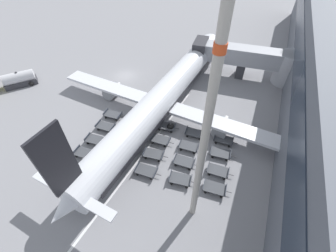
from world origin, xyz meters
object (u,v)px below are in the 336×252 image
Objects in this scene: baggage_dolly_row_near_col_a at (85,153)px; baggage_dolly_row_mid_a_col_e at (218,171)px; baggage_dolly_row_mid_b_col_d at (189,146)px; baggage_dolly_row_near_col_e at (215,188)px; baggage_dolly_row_mid_a_col_d at (184,162)px; baggage_dolly_row_mid_b_col_a at (106,127)px; airplane at (164,96)px; baggage_dolly_row_far_col_a at (113,115)px; fuel_tanker_primary at (13,81)px; baggage_dolly_row_near_col_d at (180,179)px; baggage_dolly_row_mid_a_col_c at (154,154)px; baggage_dolly_row_mid_b_col_b at (131,133)px; baggage_dolly_row_far_col_b at (139,121)px; baggage_dolly_row_near_col_c at (146,171)px; baggage_dolly_row_mid_b_col_e at (220,153)px; baggage_dolly_row_mid_b_col_c at (161,140)px; baggage_dolly_row_far_col_e at (224,140)px; baggage_dolly_row_near_col_b at (114,162)px; baggage_dolly_row_mid_a_col_a at (96,140)px; apron_light_mast at (207,127)px; baggage_dolly_row_far_col_d at (195,133)px; baggage_dolly_row_mid_a_col_b at (124,146)px; baggage_dolly_row_far_col_c at (166,126)px.

baggage_dolly_row_mid_a_col_e is (17.66, 4.50, 0.00)m from baggage_dolly_row_near_col_a.
baggage_dolly_row_mid_b_col_d is at bearing 153.35° from baggage_dolly_row_mid_a_col_e.
baggage_dolly_row_near_col_e and baggage_dolly_row_mid_a_col_e have the same top height.
baggage_dolly_row_mid_b_col_a is (-13.58, 1.44, 0.00)m from baggage_dolly_row_mid_a_col_d.
airplane is 8.93m from baggage_dolly_row_far_col_a.
airplane is at bearing 9.55° from fuel_tanker_primary.
baggage_dolly_row_mid_a_col_c is (-4.81, 2.25, 0.00)m from baggage_dolly_row_near_col_d.
fuel_tanker_primary is at bearing -170.45° from airplane.
baggage_dolly_row_near_col_d and baggage_dolly_row_mid_b_col_b have the same top height.
baggage_dolly_row_far_col_a and baggage_dolly_row_far_col_b have the same top height.
baggage_dolly_row_mid_b_col_d is (3.67, 6.11, 0.00)m from baggage_dolly_row_near_col_c.
baggage_dolly_row_mid_a_col_e and baggage_dolly_row_mid_b_col_d have the same top height.
baggage_dolly_row_near_col_a and baggage_dolly_row_mid_b_col_e have the same top height.
baggage_dolly_row_mid_b_col_c is at bearing -11.44° from baggage_dolly_row_far_col_a.
airplane is 13.51× the size of baggage_dolly_row_far_col_e.
fuel_tanker_primary is 2.46× the size of baggage_dolly_row_mid_b_col_c.
baggage_dolly_row_mid_a_col_a is at bearing 153.54° from baggage_dolly_row_near_col_b.
apron_light_mast is at bearing -23.43° from baggage_dolly_row_mid_b_col_a.
baggage_dolly_row_mid_b_col_a is 13.83m from baggage_dolly_row_far_col_d.
baggage_dolly_row_far_col_a is at bearing 161.03° from baggage_dolly_row_near_col_e.
baggage_dolly_row_mid_b_col_e is (13.00, 4.13, 0.00)m from baggage_dolly_row_mid_a_col_b.
baggage_dolly_row_mid_b_col_d and baggage_dolly_row_far_col_a have the same top height.
baggage_dolly_row_near_col_b is 0.14× the size of apron_light_mast.
baggage_dolly_row_mid_a_col_c and baggage_dolly_row_mid_a_col_e have the same top height.
baggage_dolly_row_mid_b_col_a is at bearing 156.57° from apron_light_mast.
baggage_dolly_row_far_col_a is 1.00× the size of baggage_dolly_row_far_col_e.
baggage_dolly_row_mid_b_col_e and baggage_dolly_row_far_col_c have the same top height.
baggage_dolly_row_near_col_d is 13.87m from baggage_dolly_row_mid_a_col_a.
airplane is 21.00m from apron_light_mast.
baggage_dolly_row_far_col_a is at bearing 168.19° from baggage_dolly_row_mid_a_col_e.
baggage_dolly_row_near_col_b is 8.62m from baggage_dolly_row_far_col_b.
baggage_dolly_row_near_col_d is at bearing -111.29° from baggage_dolly_row_far_col_e.
baggage_dolly_row_near_col_a is at bearing -151.60° from baggage_dolly_row_mid_b_col_d.
baggage_dolly_row_near_col_a is at bearing -123.77° from baggage_dolly_row_mid_b_col_b.
baggage_dolly_row_far_col_b is (3.92, 6.23, 0.00)m from baggage_dolly_row_mid_a_col_a.
fuel_tanker_primary is 42.69m from apron_light_mast.
baggage_dolly_row_mid_a_col_a is at bearing -122.19° from baggage_dolly_row_far_col_b.
baggage_dolly_row_near_col_e is 1.01× the size of baggage_dolly_row_far_col_a.
baggage_dolly_row_mid_b_col_e is 1.00× the size of baggage_dolly_row_far_col_b.
baggage_dolly_row_mid_a_col_a is 0.99× the size of baggage_dolly_row_far_col_c.
baggage_dolly_row_far_col_e is at bearing 14.69° from baggage_dolly_row_mid_b_col_a.
baggage_dolly_row_mid_a_col_a is at bearing 177.65° from baggage_dolly_row_near_col_e.
baggage_dolly_row_mid_a_col_c is 9.25m from baggage_dolly_row_mid_b_col_e.
baggage_dolly_row_mid_a_col_a is 0.99× the size of baggage_dolly_row_mid_b_col_b.
baggage_dolly_row_mid_a_col_c is (4.27, 3.36, 0.00)m from baggage_dolly_row_near_col_b.
baggage_dolly_row_near_col_c is at bearing 160.66° from apron_light_mast.
baggage_dolly_row_near_col_a and baggage_dolly_row_mid_a_col_b have the same top height.
baggage_dolly_row_mid_b_col_a is at bearing -79.89° from baggage_dolly_row_far_col_a.
baggage_dolly_row_near_col_e is at bearing -24.97° from baggage_dolly_row_mid_a_col_d.
baggage_dolly_row_mid_a_col_b is 1.00× the size of baggage_dolly_row_far_col_e.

